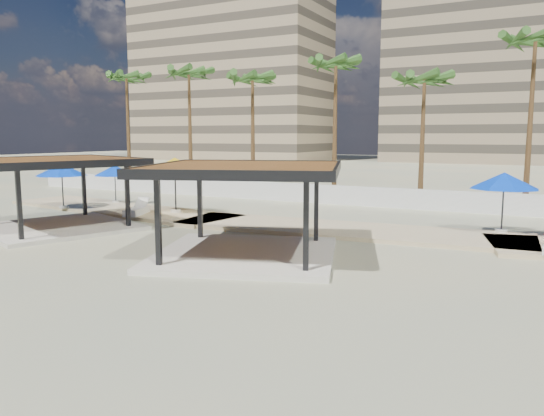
{
  "coord_description": "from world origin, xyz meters",
  "views": [
    {
      "loc": [
        10.14,
        -15.43,
        4.32
      ],
      "look_at": [
        0.23,
        3.48,
        1.4
      ],
      "focal_mm": 35.0,
      "sensor_mm": 36.0,
      "label": 1
    }
  ],
  "objects_px": {
    "pavilion_west": "(56,187)",
    "pavilion_central": "(245,202)",
    "umbrella_a": "(115,171)",
    "lounger_a": "(137,211)"
  },
  "relations": [
    {
      "from": "pavilion_west",
      "to": "pavilion_central",
      "type": "bearing_deg",
      "value": 15.29
    },
    {
      "from": "umbrella_a",
      "to": "pavilion_west",
      "type": "bearing_deg",
      "value": -63.47
    },
    {
      "from": "pavilion_central",
      "to": "umbrella_a",
      "type": "relative_size",
      "value": 2.48
    },
    {
      "from": "pavilion_west",
      "to": "umbrella_a",
      "type": "xyz_separation_m",
      "value": [
        -3.88,
        7.78,
        0.19
      ]
    },
    {
      "from": "pavilion_central",
      "to": "pavilion_west",
      "type": "distance_m",
      "value": 10.6
    },
    {
      "from": "pavilion_west",
      "to": "umbrella_a",
      "type": "bearing_deg",
      "value": 135.9
    },
    {
      "from": "pavilion_west",
      "to": "umbrella_a",
      "type": "distance_m",
      "value": 8.69
    },
    {
      "from": "umbrella_a",
      "to": "pavilion_central",
      "type": "bearing_deg",
      "value": -30.54
    },
    {
      "from": "lounger_a",
      "to": "pavilion_central",
      "type": "bearing_deg",
      "value": -137.57
    },
    {
      "from": "pavilion_central",
      "to": "pavilion_west",
      "type": "relative_size",
      "value": 1.0
    }
  ]
}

